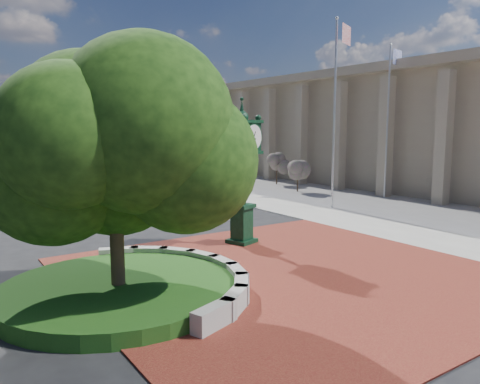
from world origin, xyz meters
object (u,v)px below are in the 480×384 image
post_clock (242,166)px  street_lamp_near (122,119)px  flagpole_a (334,112)px  parked_car (43,164)px  flagpole_b (387,120)px

post_clock → street_lamp_near: size_ratio=0.63×
flagpole_a → street_lamp_near: 18.05m
post_clock → street_lamp_near: bearing=81.6°
flagpole_a → street_lamp_near: size_ratio=1.18×
parked_car → flagpole_a: 34.64m
street_lamp_near → flagpole_b: bearing=-56.4°
flagpole_a → flagpole_b: bearing=8.0°
post_clock → flagpole_a: flagpole_a is taller
post_clock → flagpole_b: (14.00, 4.50, 1.86)m
street_lamp_near → parked_car: bearing=99.5°
flagpole_a → flagpole_b: (5.37, 0.75, -0.37)m
flagpole_a → flagpole_b: flagpole_a is taller
flagpole_a → street_lamp_near: flagpole_a is taller
parked_car → flagpole_a: (8.22, -33.34, 4.54)m
post_clock → flagpole_b: size_ratio=0.57×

